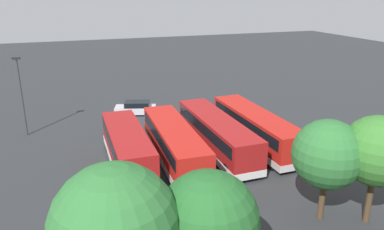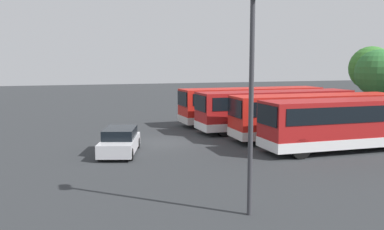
% 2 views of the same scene
% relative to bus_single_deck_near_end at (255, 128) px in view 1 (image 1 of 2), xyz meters
% --- Properties ---
extents(ground_plane, '(140.00, 140.00, 0.00)m').
position_rel_bus_single_deck_near_end_xyz_m(ground_plane, '(5.57, -8.70, -1.62)').
color(ground_plane, '#2D3033').
extents(bus_single_deck_near_end, '(2.74, 11.97, 2.95)m').
position_rel_bus_single_deck_near_end_xyz_m(bus_single_deck_near_end, '(0.00, 0.00, 0.00)').
color(bus_single_deck_near_end, red).
rests_on(bus_single_deck_near_end, ground).
extents(bus_single_deck_second, '(2.69, 11.92, 2.95)m').
position_rel_bus_single_deck_near_end_xyz_m(bus_single_deck_second, '(3.70, 0.13, -0.00)').
color(bus_single_deck_second, '#A51919').
rests_on(bus_single_deck_second, ground).
extents(bus_single_deck_third, '(3.08, 11.56, 2.95)m').
position_rel_bus_single_deck_near_end_xyz_m(bus_single_deck_third, '(7.59, 0.91, -0.00)').
color(bus_single_deck_third, red).
rests_on(bus_single_deck_third, ground).
extents(bus_single_deck_fourth, '(2.76, 10.13, 2.95)m').
position_rel_bus_single_deck_near_end_xyz_m(bus_single_deck_fourth, '(11.16, 0.46, -0.00)').
color(bus_single_deck_fourth, '#A51919').
rests_on(bus_single_deck_fourth, ground).
extents(car_hatchback_silver, '(4.70, 3.02, 1.43)m').
position_rel_bus_single_deck_near_end_xyz_m(car_hatchback_silver, '(7.97, -12.00, -0.92)').
color(car_hatchback_silver, silver).
rests_on(car_hatchback_silver, ground).
extents(lamp_post_tall, '(0.70, 0.30, 7.33)m').
position_rel_bus_single_deck_near_end_xyz_m(lamp_post_tall, '(18.83, -9.34, 2.71)').
color(lamp_post_tall, '#38383D').
rests_on(lamp_post_tall, ground).
extents(tree_leftmost, '(4.89, 4.89, 7.05)m').
position_rel_bus_single_deck_near_end_xyz_m(tree_leftmost, '(14.07, 14.61, 2.98)').
color(tree_leftmost, '#4C3823').
rests_on(tree_leftmost, ground).
extents(tree_midleft, '(3.99, 3.99, 6.48)m').
position_rel_bus_single_deck_near_end_xyz_m(tree_midleft, '(-0.64, 12.29, 2.84)').
color(tree_midleft, '#4C3823').
rests_on(tree_midleft, ground).
extents(tree_midright, '(4.01, 4.01, 6.13)m').
position_rel_bus_single_deck_near_end_xyz_m(tree_midright, '(1.67, 11.09, 2.49)').
color(tree_midright, '#4C3823').
rests_on(tree_midright, ground).
extents(tree_rightmost, '(4.27, 4.27, 6.12)m').
position_rel_bus_single_deck_near_end_xyz_m(tree_rightmost, '(10.36, 14.60, 2.35)').
color(tree_rightmost, '#4C3823').
rests_on(tree_rightmost, ground).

